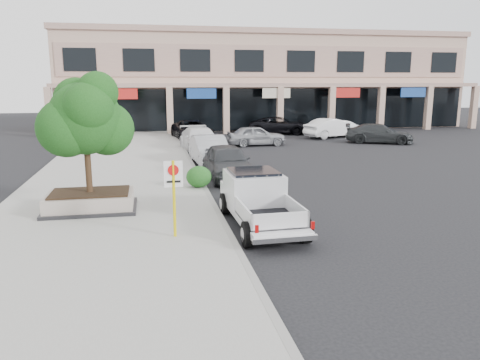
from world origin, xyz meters
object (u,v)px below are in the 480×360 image
pickup_truck (261,201)px  curb_car_d (192,130)px  lot_car_b (332,128)px  curb_car_c (200,140)px  no_parking_sign (174,188)px  lot_car_d (280,125)px  curb_car_b (210,150)px  curb_car_a (227,162)px  lot_car_c (379,133)px  lot_car_a (256,136)px  planter (91,201)px  lot_car_f (343,128)px  planter_tree (89,119)px  lot_car_e (334,126)px

pickup_truck → curb_car_d: 23.34m
lot_car_b → curb_car_c: bearing=96.1°
no_parking_sign → lot_car_d: bearing=68.2°
no_parking_sign → curb_car_b: no_parking_sign is taller
no_parking_sign → curb_car_a: (3.03, 8.70, -0.80)m
curb_car_d → lot_car_c: bearing=-25.1°
lot_car_a → lot_car_d: 8.06m
lot_car_b → lot_car_c: (2.23, -3.99, -0.07)m
lot_car_d → planter: bearing=168.2°
lot_car_d → curb_car_a: bearing=175.3°
lot_car_f → no_parking_sign: bearing=135.7°
no_parking_sign → lot_car_f: 29.42m
curb_car_b → lot_car_a: size_ratio=1.16×
lot_car_b → lot_car_c: 4.57m
lot_car_d → lot_car_f: size_ratio=1.34×
no_parking_sign → lot_car_b: no_parking_sign is taller
curb_car_b → lot_car_b: size_ratio=1.03×
planter → lot_car_f: size_ratio=0.78×
planter → lot_car_d: (13.71, 23.66, 0.29)m
curb_car_a → curb_car_d: 15.55m
curb_car_b → lot_car_f: 17.89m
lot_car_d → curb_car_d: bearing=128.1°
lot_car_b → planter_tree: bearing=119.8°
planter → planter_tree: (0.13, 0.15, 2.94)m
lot_car_d → lot_car_f: lot_car_d is taller
curb_car_b → lot_car_b: curb_car_b is taller
curb_car_a → curb_car_c: size_ratio=0.89×
lot_car_f → pickup_truck: bearing=139.7°
curb_car_a → curb_car_d: size_ratio=0.86×
lot_car_b → pickup_truck: bearing=133.4°
curb_car_b → curb_car_d: (0.04, 11.57, -0.03)m
planter → pickup_truck: 6.24m
no_parking_sign → curb_car_d: no_parking_sign is taller
planter → curb_car_d: curb_car_d is taller
no_parking_sign → lot_car_e: (15.68, 26.32, -0.90)m
lot_car_e → lot_car_a: bearing=141.5°
curb_car_c → lot_car_c: bearing=1.3°
lot_car_b → lot_car_c: bearing=-170.3°
planter → lot_car_a: size_ratio=0.74×
curb_car_b → curb_car_a: bearing=-88.4°
planter → curb_car_c: size_ratio=0.58×
lot_car_c → lot_car_e: 6.77m
lot_car_a → lot_car_c: lot_car_a is taller
planter_tree → lot_car_a: bearing=59.2°
no_parking_sign → lot_car_a: 21.31m
no_parking_sign → curb_car_c: size_ratio=0.42×
lot_car_b → lot_car_f: size_ratio=1.19×
planter → curb_car_b: 10.70m
lot_car_a → lot_car_e: size_ratio=1.01×
curb_car_a → pickup_truck: bearing=-93.5°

